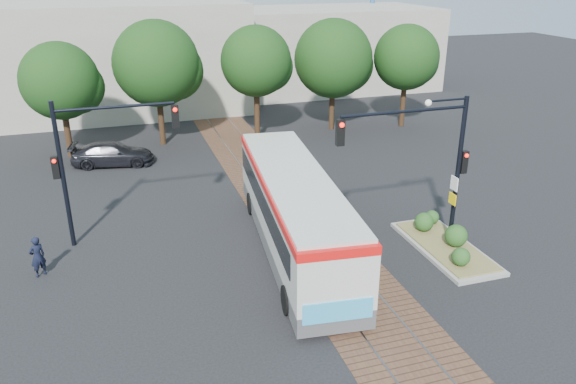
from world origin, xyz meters
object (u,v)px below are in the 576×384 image
Objects in this scene: city_bus at (294,208)px; officer at (37,257)px; signal_pole_left at (91,153)px; parked_car at (112,154)px; traffic_island at (445,241)px; signal_pole_main at (432,152)px.

city_bus is 9.70m from officer.
officer is at bearing -135.50° from signal_pole_left.
city_bus is 2.70× the size of parked_car.
signal_pole_main is (-0.96, 0.09, 3.83)m from traffic_island.
signal_pole_main is (4.85, -1.73, 2.36)m from city_bus.
parked_car is at bearing 130.48° from traffic_island.
signal_pole_left is at bearing 159.64° from traffic_island.
signal_pole_left is 4.38m from officer.
signal_pole_main is at bearing -13.75° from city_bus.
parked_car is at bearing -134.66° from officer.
officer is at bearing -179.32° from city_bus.
city_bus is at bearing 144.11° from officer.
signal_pole_main is at bearing -21.45° from signal_pole_left.
signal_pole_left is (-12.23, 4.80, -0.29)m from signal_pole_main.
officer is at bearing 175.49° from parked_car.
signal_pole_main is 3.79× the size of officer.
traffic_island is at bearing -11.52° from city_bus.
parked_car is at bearing 85.66° from signal_pole_left.
city_bus is 2.04× the size of signal_pole_left.
traffic_island is 19.18m from parked_car.
traffic_island is at bearing 139.40° from officer.
traffic_island is 14.50m from signal_pole_left.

